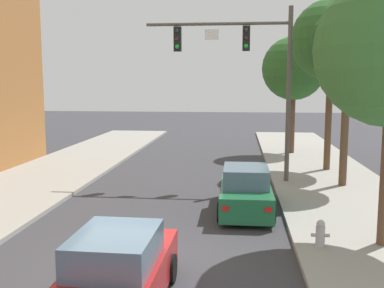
{
  "coord_description": "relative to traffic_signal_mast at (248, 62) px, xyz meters",
  "views": [
    {
      "loc": [
        2.48,
        -9.85,
        4.41
      ],
      "look_at": [
        0.62,
        7.88,
        2.0
      ],
      "focal_mm": 41.94,
      "sensor_mm": 36.0,
      "label": 1
    }
  ],
  "objects": [
    {
      "name": "street_tree_third",
      "position": [
        4.04,
        2.92,
        1.14
      ],
      "size": [
        3.93,
        3.93,
        8.32
      ],
      "color": "brown",
      "rests_on": "sidewalk_right"
    },
    {
      "name": "street_tree_farthest",
      "position": [
        2.91,
        8.29,
        -0.02
      ],
      "size": [
        3.85,
        3.85,
        7.1
      ],
      "color": "brown",
      "rests_on": "sidewalk_right"
    },
    {
      "name": "car_lead_green",
      "position": [
        -0.1,
        -4.52,
        -4.61
      ],
      "size": [
        1.85,
        4.25,
        1.6
      ],
      "color": "#1E663D",
      "rests_on": "ground"
    },
    {
      "name": "ground_plane",
      "position": [
        -2.84,
        -9.87,
        -5.33
      ],
      "size": [
        120.0,
        120.0,
        0.0
      ],
      "primitive_type": "plane",
      "color": "#38383D"
    },
    {
      "name": "traffic_signal_mast",
      "position": [
        0.0,
        0.0,
        0.0
      ],
      "size": [
        6.28,
        0.38,
        7.5
      ],
      "color": "#514C47",
      "rests_on": "sidewalk_right"
    },
    {
      "name": "car_following_red",
      "position": [
        -2.67,
        -11.61,
        -4.61
      ],
      "size": [
        1.9,
        4.27,
        1.6
      ],
      "color": "#B21E1E",
      "rests_on": "ground"
    },
    {
      "name": "street_tree_second",
      "position": [
        4.03,
        -0.61,
        0.54
      ],
      "size": [
        3.26,
        3.26,
        7.4
      ],
      "color": "brown",
      "rests_on": "sidewalk_right"
    },
    {
      "name": "fire_hydrant",
      "position": [
        1.81,
        -8.09,
        -4.82
      ],
      "size": [
        0.48,
        0.24,
        0.72
      ],
      "color": "#B2B2B7",
      "rests_on": "sidewalk_right"
    }
  ]
}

